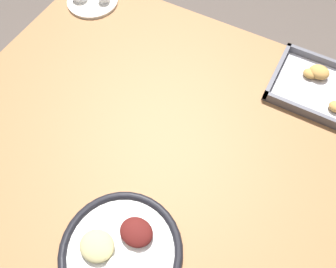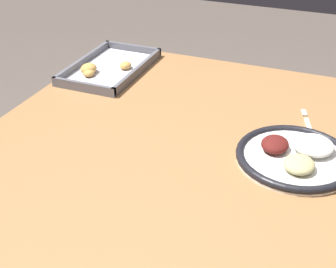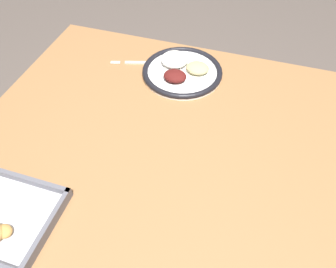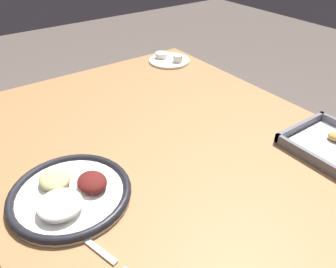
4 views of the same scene
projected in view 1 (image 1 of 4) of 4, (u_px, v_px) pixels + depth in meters
The scene contains 5 objects.
ground_plane at pixel (164, 213), 1.56m from camera, with size 8.00×8.00×0.00m, color #564C44.
dining_table at pixel (162, 153), 0.99m from camera, with size 1.21×0.97×0.76m.
dinner_plate at pixel (121, 253), 0.74m from camera, with size 0.28×0.28×0.05m.
saucer_plate at pixel (92, 0), 1.15m from camera, with size 0.18×0.18×0.04m.
baking_tray at pixel (332, 92), 0.96m from camera, with size 0.36×0.22×0.04m.
Camera 1 is at (0.22, -0.37, 1.55)m, focal length 35.00 mm.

